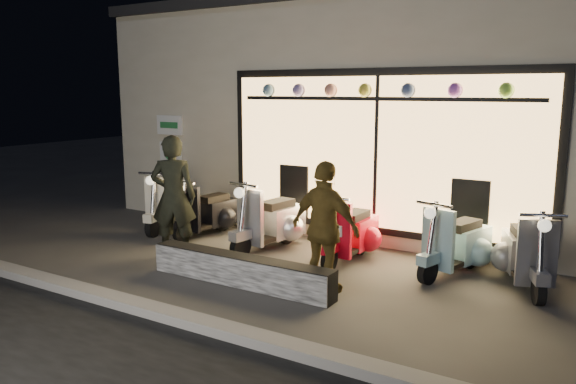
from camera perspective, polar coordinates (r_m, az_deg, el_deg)
name	(u,v)px	position (r m, az deg, el deg)	size (l,w,h in m)	color
ground	(268,271)	(8.04, -2.05, -8.07)	(40.00, 40.00, 0.00)	#383533
kerb	(170,315)	(6.54, -11.93, -12.14)	(40.00, 0.25, 0.12)	slate
shop_building	(398,111)	(12.11, 11.09, 8.09)	(10.20, 6.23, 4.20)	beige
graffiti_barrier	(241,270)	(7.47, -4.83, -7.93)	(2.71, 0.28, 0.40)	black
scooter_silver	(275,221)	(9.12, -1.37, -2.94)	(0.63, 1.55, 1.10)	black
scooter_red	(353,232)	(8.59, 6.59, -4.07)	(0.46, 1.42, 1.02)	black
scooter_black	(212,212)	(10.08, -7.74, -2.00)	(0.53, 1.39, 0.99)	black
scooter_cream	(174,204)	(10.68, -11.48, -1.22)	(0.73, 1.53, 1.09)	black
scooter_blue	(460,243)	(8.25, 17.04, -5.00)	(0.74, 1.46, 1.04)	black
scooter_grey	(525,253)	(8.06, 22.97, -5.70)	(0.82, 1.46, 1.06)	black
man	(173,196)	(8.71, -11.56, -0.44)	(0.68, 0.45, 1.88)	black
woman	(325,228)	(7.01, 3.80, -3.68)	(0.99, 0.41, 1.68)	brown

